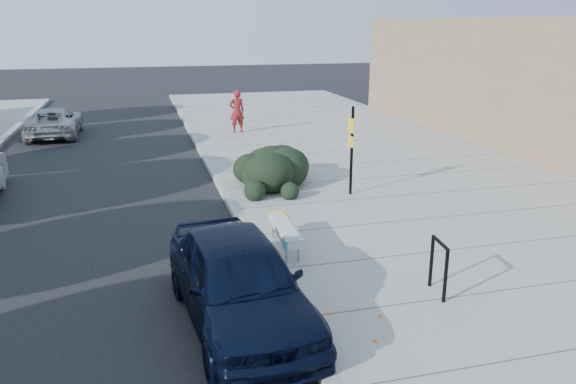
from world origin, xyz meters
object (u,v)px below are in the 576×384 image
bench (285,229)px  sign_post (351,145)px  bike_rack (439,262)px  suv_silver (54,122)px  sedan_navy (239,280)px  pedestrian (237,111)px

bench → sign_post: sign_post is taller
bike_rack → sign_post: (0.74, 6.33, 0.83)m
bike_rack → suv_silver: bearing=121.7°
bench → sign_post: bearing=53.8°
bike_rack → suv_silver: size_ratio=0.22×
bike_rack → sedan_navy: bearing=-175.9°
sign_post → suv_silver: bearing=114.8°
sedan_navy → suv_silver: size_ratio=1.00×
sedan_navy → pedestrian: 16.85m
suv_silver → pedestrian: size_ratio=2.42×
sign_post → pedestrian: size_ratio=1.33×
suv_silver → pedestrian: 8.28m
suv_silver → bench: bearing=112.5°
bike_rack → suv_silver: suv_silver is taller
suv_silver → bike_rack: bearing=115.1°
bench → bike_rack: bearing=-49.5°
bike_rack → sign_post: sign_post is taller
bench → sedan_navy: bearing=-116.6°
sign_post → bench: bearing=-141.7°
bench → bike_rack: 3.52m
bench → pedestrian: bearing=87.2°
bench → pedestrian: (1.42, 13.97, 0.50)m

